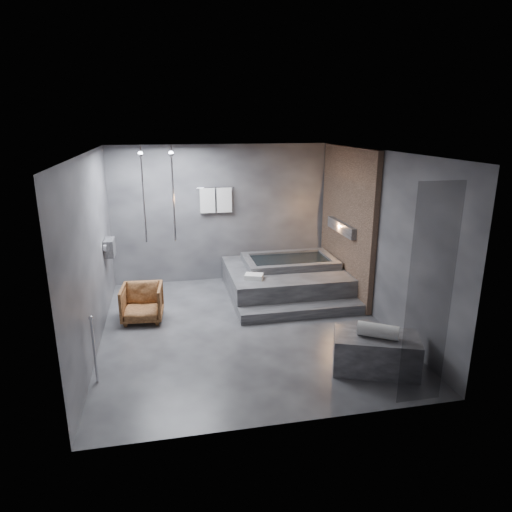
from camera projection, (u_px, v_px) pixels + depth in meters
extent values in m
plane|color=#2B2B2D|center=(245.00, 328.00, 7.43)|extent=(5.00, 5.00, 0.00)
cube|color=#48484A|center=(244.00, 152.00, 6.63)|extent=(4.50, 5.00, 0.04)
cube|color=#353539|center=(223.00, 214.00, 9.38)|extent=(4.50, 0.04, 2.80)
cube|color=#353539|center=(287.00, 307.00, 4.68)|extent=(4.50, 0.04, 2.80)
cube|color=#353539|center=(92.00, 253.00, 6.60)|extent=(0.04, 5.00, 2.80)
cube|color=#353539|center=(380.00, 238.00, 7.46)|extent=(0.04, 5.00, 2.80)
cube|color=#A37C60|center=(347.00, 222.00, 8.62)|extent=(0.10, 2.40, 2.78)
cube|color=#FF9938|center=(342.00, 227.00, 8.63)|extent=(0.14, 1.20, 0.20)
cube|color=slate|center=(110.00, 247.00, 8.01)|extent=(0.16, 0.42, 0.30)
imported|color=beige|center=(110.00, 251.00, 7.94)|extent=(0.08, 0.08, 0.21)
imported|color=beige|center=(111.00, 250.00, 8.13)|extent=(0.07, 0.07, 0.15)
cylinder|color=silver|center=(173.00, 194.00, 8.62)|extent=(0.04, 0.04, 1.80)
cylinder|color=silver|center=(143.00, 195.00, 8.51)|extent=(0.04, 0.04, 1.80)
cylinder|color=silver|center=(215.00, 188.00, 9.13)|extent=(0.75, 0.02, 0.02)
cube|color=white|center=(207.00, 201.00, 9.15)|extent=(0.30, 0.06, 0.50)
cube|color=white|center=(224.00, 200.00, 9.22)|extent=(0.30, 0.06, 0.50)
cylinder|color=silver|center=(94.00, 351.00, 5.76)|extent=(0.04, 0.04, 0.90)
cube|color=black|center=(429.00, 298.00, 5.06)|extent=(0.55, 0.01, 2.60)
cube|color=#303032|center=(285.00, 280.00, 8.92)|extent=(2.20, 2.00, 0.50)
cube|color=#303032|center=(302.00, 311.00, 7.86)|extent=(2.20, 0.36, 0.18)
cube|color=#373739|center=(376.00, 353.00, 6.12)|extent=(1.25, 0.96, 0.50)
imported|color=#452511|center=(142.00, 303.00, 7.64)|extent=(0.71, 0.73, 0.62)
cylinder|color=white|center=(378.00, 331.00, 5.98)|extent=(0.55, 0.45, 0.19)
cube|color=white|center=(254.00, 276.00, 8.22)|extent=(0.38, 0.33, 0.09)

